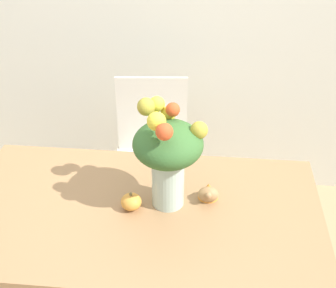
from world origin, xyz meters
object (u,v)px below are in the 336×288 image
(flower_vase, at_px, (168,153))
(dining_chair_near_window, at_px, (152,158))
(pumpkin, at_px, (131,202))
(turkey_figurine, at_px, (208,192))

(flower_vase, distance_m, dining_chair_near_window, 0.86)
(pumpkin, bearing_deg, flower_vase, 20.14)
(turkey_figurine, bearing_deg, pumpkin, -163.69)
(turkey_figurine, xyz_separation_m, dining_chair_near_window, (-0.32, 0.64, -0.30))
(dining_chair_near_window, bearing_deg, pumpkin, -94.07)
(turkey_figurine, height_order, dining_chair_near_window, dining_chair_near_window)
(turkey_figurine, bearing_deg, dining_chair_near_window, 116.81)
(pumpkin, relative_size, turkey_figurine, 0.73)
(flower_vase, height_order, turkey_figurine, flower_vase)
(turkey_figurine, relative_size, dining_chair_near_window, 0.12)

